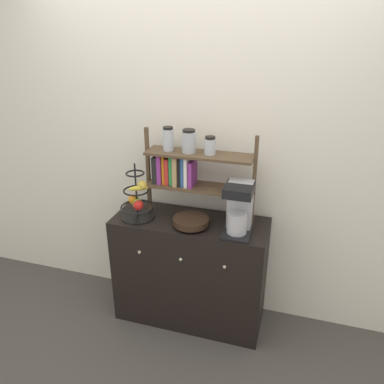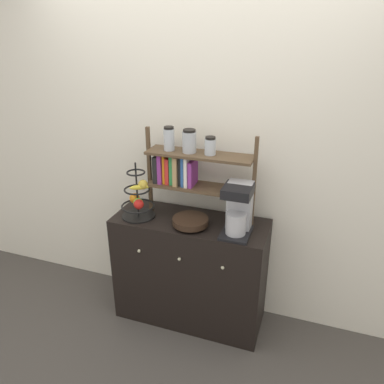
% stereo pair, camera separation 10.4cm
% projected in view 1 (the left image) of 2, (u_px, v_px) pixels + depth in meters
% --- Properties ---
extents(ground_plane, '(12.00, 12.00, 0.00)m').
position_uv_depth(ground_plane, '(182.00, 333.00, 2.82)').
color(ground_plane, '#47423D').
extents(wall_back, '(7.00, 0.05, 2.60)m').
position_uv_depth(wall_back, '(200.00, 150.00, 2.71)').
color(wall_back, silver).
rests_on(wall_back, ground_plane).
extents(sideboard, '(1.11, 0.45, 0.85)m').
position_uv_depth(sideboard, '(190.00, 270.00, 2.83)').
color(sideboard, black).
rests_on(sideboard, ground_plane).
extents(coffee_maker, '(0.19, 0.25, 0.35)m').
position_uv_depth(coffee_maker, '(239.00, 208.00, 2.45)').
color(coffee_maker, black).
rests_on(coffee_maker, sideboard).
extents(fruit_stand, '(0.24, 0.24, 0.41)m').
position_uv_depth(fruit_stand, '(137.00, 200.00, 2.65)').
color(fruit_stand, black).
rests_on(fruit_stand, sideboard).
extents(wooden_bowl, '(0.25, 0.25, 0.06)m').
position_uv_depth(wooden_bowl, '(191.00, 221.00, 2.57)').
color(wooden_bowl, black).
rests_on(wooden_bowl, sideboard).
extents(shelf_hutch, '(0.78, 0.20, 0.65)m').
position_uv_depth(shelf_hutch, '(186.00, 165.00, 2.57)').
color(shelf_hutch, brown).
rests_on(shelf_hutch, sideboard).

